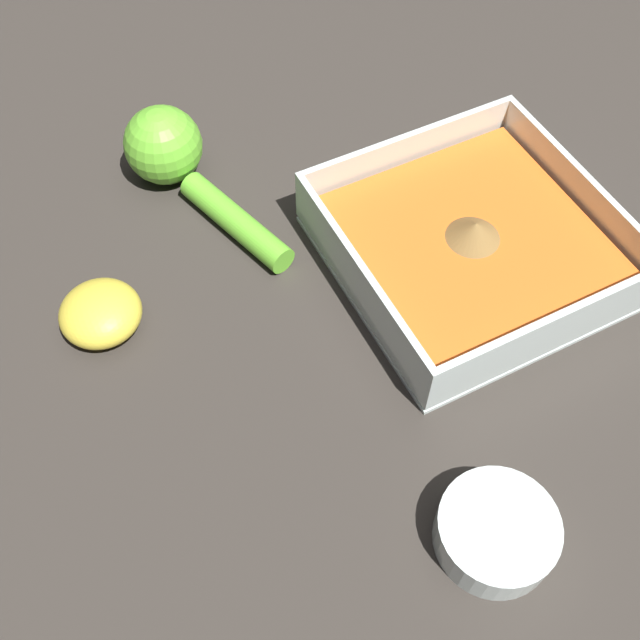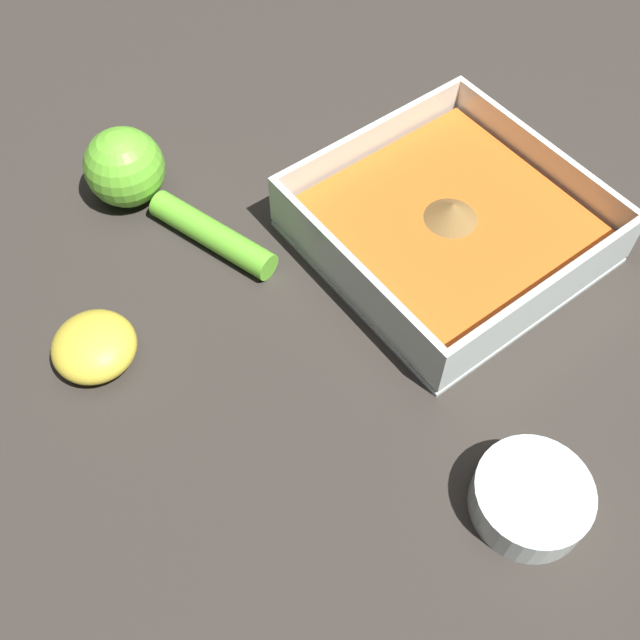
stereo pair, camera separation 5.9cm
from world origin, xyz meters
The scene contains 5 objects.
ground_plane centered at (0.00, 0.00, 0.00)m, with size 4.00×4.00×0.00m, color #332D28.
square_dish centered at (0.01, 0.02, 0.02)m, with size 0.23×0.23×0.06m.
spice_bowl centered at (0.23, -0.10, 0.01)m, with size 0.08×0.08×0.03m.
lemon_squeezer centered at (-0.19, -0.17, 0.03)m, with size 0.20×0.10×0.07m.
lemon_half centered at (-0.07, -0.29, 0.02)m, with size 0.07×0.07×0.04m.
Camera 2 is at (0.29, -0.33, 0.52)m, focal length 42.00 mm.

